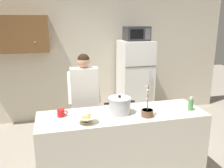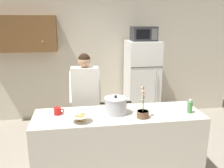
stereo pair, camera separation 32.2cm
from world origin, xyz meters
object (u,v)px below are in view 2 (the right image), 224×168
(bottle_near_edge, at_px, (190,106))
(person_near_pot, at_px, (85,93))
(potted_orchid, at_px, (143,113))
(bread_bowl, at_px, (80,118))
(microwave, at_px, (144,34))
(cooking_pot, at_px, (116,106))
(refrigerator, at_px, (142,82))
(coffee_mug, at_px, (58,111))

(bottle_near_edge, bearing_deg, person_near_pot, 148.11)
(bottle_near_edge, bearing_deg, potted_orchid, -174.40)
(person_near_pot, bearing_deg, bread_bowl, -96.36)
(microwave, distance_m, cooking_pot, 2.16)
(bread_bowl, bearing_deg, person_near_pot, 83.64)
(potted_orchid, bearing_deg, bread_bowl, -179.05)
(refrigerator, xyz_separation_m, person_near_pot, (-1.22, -1.14, 0.16))
(refrigerator, height_order, coffee_mug, refrigerator)
(cooking_pot, distance_m, bottle_near_edge, 0.96)
(refrigerator, xyz_separation_m, cooking_pot, (-0.86, -1.83, 0.19))
(cooking_pot, height_order, coffee_mug, cooking_pot)
(microwave, distance_m, bottle_near_edge, 2.10)
(person_near_pot, bearing_deg, potted_orchid, -52.88)
(coffee_mug, bearing_deg, bread_bowl, -44.12)
(microwave, relative_size, coffee_mug, 3.66)
(coffee_mug, distance_m, potted_orchid, 1.07)
(person_near_pot, bearing_deg, coffee_mug, -121.36)
(microwave, bearing_deg, bottle_near_edge, -87.32)
(cooking_pot, bearing_deg, coffee_mug, 174.28)
(bread_bowl, height_order, potted_orchid, potted_orchid)
(microwave, height_order, bottle_near_edge, microwave)
(microwave, xyz_separation_m, bottle_near_edge, (0.09, -1.93, -0.81))
(bottle_near_edge, bearing_deg, cooking_pot, 172.77)
(person_near_pot, distance_m, coffee_mug, 0.73)
(cooking_pot, bearing_deg, refrigerator, 64.85)
(microwave, distance_m, potted_orchid, 2.23)
(refrigerator, distance_m, microwave, 0.98)
(person_near_pot, height_order, bottle_near_edge, person_near_pot)
(refrigerator, relative_size, bread_bowl, 7.09)
(coffee_mug, bearing_deg, cooking_pot, -5.72)
(cooking_pot, bearing_deg, bread_bowl, -156.67)
(bottle_near_edge, bearing_deg, coffee_mug, 173.43)
(refrigerator, distance_m, bread_bowl, 2.42)
(cooking_pot, xyz_separation_m, bottle_near_edge, (0.95, -0.12, -0.02))
(bottle_near_edge, bearing_deg, refrigerator, 92.65)
(bread_bowl, bearing_deg, potted_orchid, 0.95)
(person_near_pot, height_order, cooking_pot, person_near_pot)
(refrigerator, relative_size, bottle_near_edge, 9.23)
(refrigerator, relative_size, coffee_mug, 12.83)
(coffee_mug, xyz_separation_m, bottle_near_edge, (1.68, -0.19, 0.04))
(bottle_near_edge, bearing_deg, bread_bowl, -176.92)
(microwave, height_order, person_near_pot, microwave)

